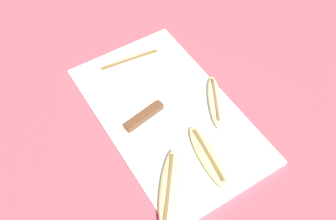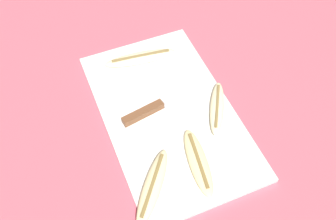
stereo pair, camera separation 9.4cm
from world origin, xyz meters
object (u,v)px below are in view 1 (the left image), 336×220
banana_pale_long (129,62)px  banana_ripe_center (208,157)px  banana_soft_right (169,188)px  knife (150,112)px  banana_cream_curved (215,101)px

banana_pale_long → banana_ripe_center: (0.34, 0.01, 0.00)m
banana_pale_long → banana_soft_right: (0.36, -0.10, 0.00)m
banana_soft_right → knife: bearing=160.8°
banana_pale_long → banana_soft_right: 0.37m
knife → banana_pale_long: (-0.17, 0.04, 0.00)m
banana_pale_long → banana_ripe_center: 0.34m
knife → banana_pale_long: 0.17m
banana_ripe_center → banana_cream_curved: bearing=137.9°
knife → banana_pale_long: same height
banana_cream_curved → banana_pale_long: size_ratio=0.79×
banana_soft_right → banana_pale_long: bearing=163.8°
banana_pale_long → banana_ripe_center: same height
knife → banana_cream_curved: banana_cream_curved is taller
banana_cream_curved → banana_soft_right: banana_soft_right is taller
banana_pale_long → knife: bearing=-12.8°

